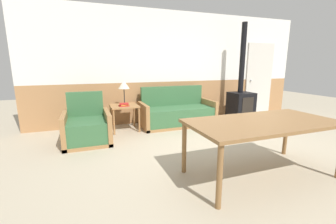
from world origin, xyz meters
name	(u,v)px	position (x,y,z in m)	size (l,w,h in m)	color
ground_plane	(241,156)	(0.00, 0.00, 0.00)	(16.00, 16.00, 0.00)	#B2A58C
wall_back	(178,67)	(0.00, 2.63, 1.35)	(7.20, 0.06, 2.70)	#AD7A4C
couch	(177,114)	(-0.24, 2.08, 0.27)	(1.74, 0.80, 0.90)	#9E7042
armchair	(87,128)	(-2.28, 1.55, 0.27)	(0.83, 0.87, 0.91)	#9E7042
side_table	(124,109)	(-1.49, 2.09, 0.48)	(0.59, 0.59, 0.56)	#9E7042
table_lamp	(124,86)	(-1.46, 2.19, 0.97)	(0.24, 0.24, 0.53)	#262628
book_stack	(124,105)	(-1.50, 1.99, 0.59)	(0.22, 0.18, 0.06)	#B22823
dining_table	(263,126)	(-0.19, -0.59, 0.67)	(1.91, 0.96, 0.73)	olive
wood_stove	(241,98)	(1.52, 2.00, 0.57)	(0.55, 0.54, 2.44)	black
entry_door	(259,79)	(2.57, 2.57, 1.01)	(0.90, 0.09, 2.02)	silver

